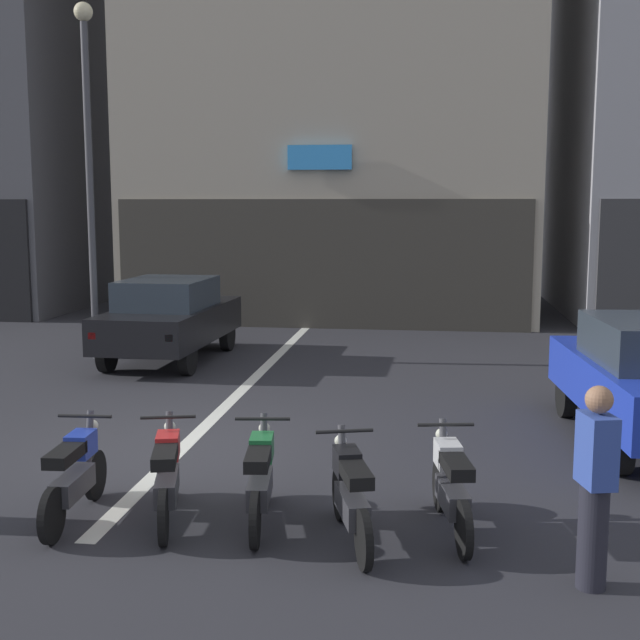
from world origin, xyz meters
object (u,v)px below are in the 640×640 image
street_lamp (88,147)px  motorcycle_black_row_right_mid (351,494)px  motorcycle_blue_row_leftmost (75,474)px  motorcycle_green_row_centre (260,478)px  car_black_crossing_near (170,317)px  motorcycle_red_row_left_mid (167,475)px  motorcycle_white_row_rightmost (451,485)px  person_by_motorcycles (595,486)px

street_lamp → motorcycle_black_row_right_mid: street_lamp is taller
motorcycle_blue_row_leftmost → motorcycle_green_row_centre: same height
car_black_crossing_near → motorcycle_black_row_right_mid: car_black_crossing_near is taller
street_lamp → motorcycle_green_row_centre: (5.07, -8.10, -3.73)m
motorcycle_green_row_centre → motorcycle_black_row_right_mid: 0.97m
car_black_crossing_near → motorcycle_blue_row_leftmost: size_ratio=2.49×
motorcycle_red_row_left_mid → motorcycle_white_row_rightmost: size_ratio=0.99×
motorcycle_green_row_centre → motorcycle_black_row_right_mid: bearing=-19.9°
person_by_motorcycles → motorcycle_blue_row_leftmost: bearing=169.9°
street_lamp → motorcycle_white_row_rightmost: size_ratio=4.16×
motorcycle_white_row_rightmost → motorcycle_black_row_right_mid: bearing=-158.9°
motorcycle_green_row_centre → car_black_crossing_near: bearing=113.5°
motorcycle_blue_row_leftmost → motorcycle_white_row_rightmost: bearing=2.5°
street_lamp → motorcycle_red_row_left_mid: size_ratio=4.21×
motorcycle_blue_row_leftmost → motorcycle_red_row_left_mid: (0.91, 0.08, 0.00)m
motorcycle_red_row_left_mid → street_lamp: bearing=117.0°
motorcycle_black_row_right_mid → street_lamp: bearing=125.4°
motorcycle_black_row_right_mid → motorcycle_white_row_rightmost: (0.91, 0.35, 0.00)m
motorcycle_green_row_centre → person_by_motorcycles: 3.11m
motorcycle_blue_row_leftmost → street_lamp: bearing=111.5°
motorcycle_green_row_centre → person_by_motorcycles: (2.93, -0.99, 0.40)m
motorcycle_red_row_left_mid → motorcycle_green_row_centre: bearing=3.5°
motorcycle_white_row_rightmost → motorcycle_blue_row_leftmost: bearing=-177.5°
car_black_crossing_near → motorcycle_green_row_centre: bearing=-66.5°
motorcycle_blue_row_leftmost → motorcycle_red_row_left_mid: 0.91m
motorcycle_blue_row_leftmost → motorcycle_black_row_right_mid: (2.74, -0.19, 0.00)m
street_lamp → motorcycle_white_row_rightmost: 11.26m
motorcycle_white_row_rightmost → person_by_motorcycles: person_by_motorcycles is taller
street_lamp → motorcycle_green_row_centre: size_ratio=4.14×
street_lamp → person_by_motorcycles: (8.00, -9.09, -3.33)m
motorcycle_green_row_centre → motorcycle_white_row_rightmost: (1.83, 0.02, 0.00)m
motorcycle_black_row_right_mid → motorcycle_white_row_rightmost: same height
motorcycle_red_row_left_mid → person_by_motorcycles: bearing=-13.6°
motorcycle_black_row_right_mid → person_by_motorcycles: bearing=-18.1°
car_black_crossing_near → motorcycle_white_row_rightmost: size_ratio=2.51×
motorcycle_red_row_left_mid → motorcycle_white_row_rightmost: 2.74m
person_by_motorcycles → motorcycle_red_row_left_mid: bearing=166.4°
motorcycle_red_row_left_mid → motorcycle_blue_row_leftmost: bearing=-174.8°
car_black_crossing_near → motorcycle_green_row_centre: 8.72m
motorcycle_blue_row_leftmost → motorcycle_green_row_centre: 1.83m
street_lamp → motorcycle_blue_row_leftmost: 9.61m
motorcycle_white_row_rightmost → motorcycle_red_row_left_mid: bearing=-178.4°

